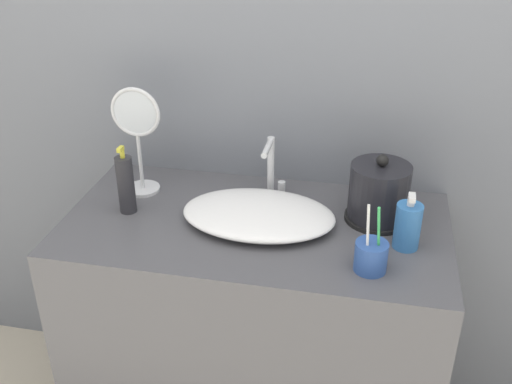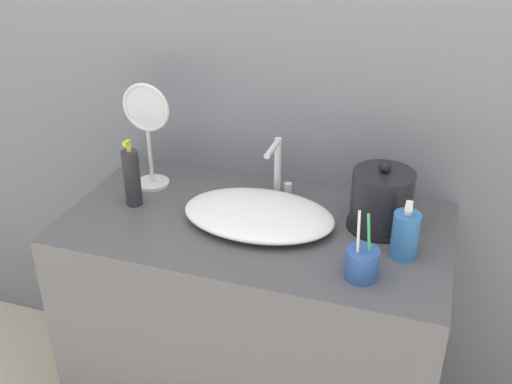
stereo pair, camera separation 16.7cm
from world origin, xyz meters
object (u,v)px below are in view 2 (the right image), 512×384
Objects in this scene: electric_kettle at (381,202)px; vanity_mirror at (148,128)px; toothbrush_cup at (362,263)px; faucet at (278,166)px; shampoo_bottle at (405,235)px; lotion_bottle at (132,178)px.

vanity_mirror is at bearing 177.50° from electric_kettle.
vanity_mirror is at bearing 158.22° from toothbrush_cup.
toothbrush_cup reaches higher than faucet.
electric_kettle is 1.06× the size of toothbrush_cup.
toothbrush_cup is 0.16m from shampoo_bottle.
toothbrush_cup is (0.32, -0.34, -0.06)m from faucet.
shampoo_bottle is at bearing -58.16° from electric_kettle.
shampoo_bottle is 0.48× the size of vanity_mirror.
faucet is 0.34m from electric_kettle.
lotion_bottle is 0.62× the size of vanity_mirror.
faucet is 0.44m from lotion_bottle.
vanity_mirror is at bearing 168.74° from shampoo_bottle.
shampoo_bottle is (0.09, 0.13, 0.02)m from toothbrush_cup.
faucet is 1.14× the size of shampoo_bottle.
faucet is at bearing 165.11° from electric_kettle.
vanity_mirror is at bearing 92.62° from lotion_bottle.
electric_kettle is 0.15m from shampoo_bottle.
electric_kettle is 0.26m from toothbrush_cup.
vanity_mirror is at bearing -172.27° from faucet.
lotion_bottle is 0.17m from vanity_mirror.
shampoo_bottle is at bearing -2.02° from lotion_bottle.
faucet is 0.88× the size of lotion_bottle.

